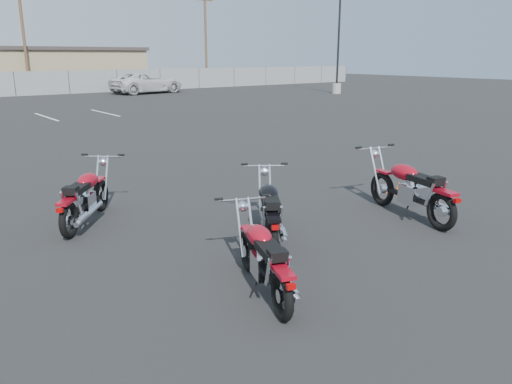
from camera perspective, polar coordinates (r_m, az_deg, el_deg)
ground at (r=8.31m, az=1.44°, el=-5.42°), size 120.00×120.00×0.00m
motorcycle_front_red at (r=9.43m, az=-18.90°, el=-0.58°), size 1.76×1.94×1.08m
motorcycle_second_black at (r=8.15m, az=1.58°, el=-2.20°), size 1.59×2.03×1.07m
motorcycle_third_red at (r=6.36m, az=0.94°, el=-7.63°), size 1.16×2.06×1.02m
motorcycle_rear_red at (r=9.72m, az=17.31°, el=0.29°), size 1.11×2.41×1.19m
training_cone_near at (r=11.40m, az=16.02°, el=0.47°), size 0.23×0.23×0.28m
training_cone_far at (r=11.53m, az=14.69°, el=0.81°), size 0.26×0.26×0.31m
light_pole_east at (r=41.14m, az=9.33°, el=14.79°), size 0.80×0.70×10.32m
tan_building_east at (r=52.21m, az=-21.63°, el=13.11°), size 14.40×9.40×3.70m
utility_pole_c at (r=46.36m, az=-25.05°, el=16.12°), size 1.80×0.24×9.00m
utility_pole_d at (r=54.38m, az=-5.76°, el=17.10°), size 1.80×0.24×9.00m
white_van at (r=41.97m, az=-12.38°, el=12.74°), size 3.64×7.12×2.59m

